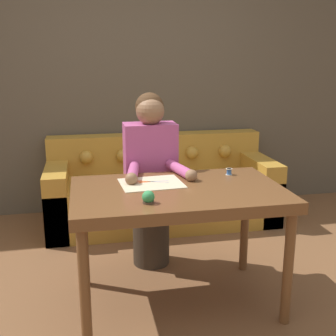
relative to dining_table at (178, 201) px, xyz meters
The scene contains 9 objects.
ground_plane 0.70m from the dining_table, 159.98° to the right, with size 16.00×16.00×0.00m, color brown.
wall_back 2.02m from the dining_table, 91.11° to the left, with size 8.00×0.06×2.60m.
dining_table is the anchor object (origin of this frame).
couch 1.54m from the dining_table, 83.66° to the left, with size 2.15×0.88×0.81m.
person 0.58m from the dining_table, 97.79° to the left, with size 0.47×0.62×1.31m.
pattern_paper_main 0.21m from the dining_table, 136.81° to the left, with size 0.41×0.33×0.00m.
scissors 0.25m from the dining_table, 135.75° to the left, with size 0.21×0.09×0.01m.
thread_spool 0.48m from the dining_table, 29.70° to the left, with size 0.04×0.04×0.05m.
pin_cushion 0.34m from the dining_table, 133.67° to the right, with size 0.07×0.07×0.07m.
Camera 1 is at (-0.51, -2.37, 1.55)m, focal length 45.00 mm.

